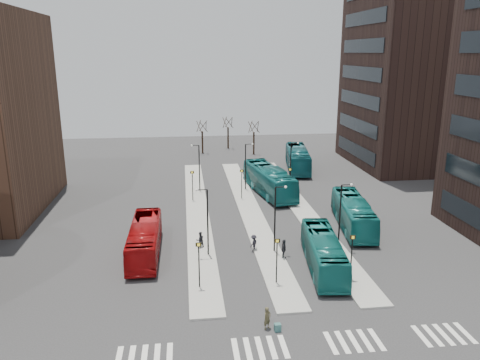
{
  "coord_description": "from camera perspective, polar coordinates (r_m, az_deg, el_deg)",
  "views": [
    {
      "loc": [
        -5.21,
        -20.65,
        17.57
      ],
      "look_at": [
        0.3,
        24.94,
        5.0
      ],
      "focal_mm": 35.0,
      "sensor_mm": 36.0,
      "label": 1
    }
  ],
  "objects": [
    {
      "name": "island_left",
      "position": [
        53.6,
        -5.23,
        -3.81
      ],
      "size": [
        2.5,
        45.0,
        0.15
      ],
      "primitive_type": "cube",
      "color": "#969691",
      "rests_on": "ground"
    },
    {
      "name": "island_mid",
      "position": [
        54.07,
        1.15,
        -3.57
      ],
      "size": [
        2.5,
        45.0,
        0.15
      ],
      "primitive_type": "cube",
      "color": "#969691",
      "rests_on": "ground"
    },
    {
      "name": "island_right",
      "position": [
        55.19,
        7.34,
        -3.3
      ],
      "size": [
        2.5,
        45.0,
        0.15
      ],
      "primitive_type": "cube",
      "color": "#969691",
      "rests_on": "ground"
    },
    {
      "name": "suitcase",
      "position": [
        32.0,
        4.6,
        -17.48
      ],
      "size": [
        0.45,
        0.38,
        0.53
      ],
      "primitive_type": "cube",
      "rotation": [
        0.0,
        0.0,
        0.1
      ],
      "color": "navy",
      "rests_on": "ground"
    },
    {
      "name": "red_bus",
      "position": [
        42.87,
        -11.53,
        -7.06
      ],
      "size": [
        2.52,
        10.65,
        2.96
      ],
      "primitive_type": "imported",
      "rotation": [
        0.0,
        0.0,
        -0.0
      ],
      "color": "#A10C0E",
      "rests_on": "ground"
    },
    {
      "name": "teal_bus_a",
      "position": [
        40.12,
        10.12,
        -8.63
      ],
      "size": [
        3.67,
        10.65,
        2.91
      ],
      "primitive_type": "imported",
      "rotation": [
        0.0,
        0.0,
        -0.12
      ],
      "color": "#156A66",
      "rests_on": "ground"
    },
    {
      "name": "teal_bus_b",
      "position": [
        59.78,
        3.55,
        -0.04
      ],
      "size": [
        5.13,
        13.1,
        3.56
      ],
      "primitive_type": "imported",
      "rotation": [
        0.0,
        0.0,
        0.17
      ],
      "color": "#146164",
      "rests_on": "ground"
    },
    {
      "name": "teal_bus_c",
      "position": [
        49.63,
        13.62,
        -3.95
      ],
      "size": [
        4.21,
        11.52,
        3.14
      ],
      "primitive_type": "imported",
      "rotation": [
        0.0,
        0.0,
        -0.14
      ],
      "color": "#166F6D",
      "rests_on": "ground"
    },
    {
      "name": "teal_bus_d",
      "position": [
        72.53,
        7.04,
        2.59
      ],
      "size": [
        4.8,
        12.83,
        3.49
      ],
      "primitive_type": "imported",
      "rotation": [
        0.0,
        0.0,
        -0.15
      ],
      "color": "#135760",
      "rests_on": "ground"
    },
    {
      "name": "traveller",
      "position": [
        31.94,
        3.34,
        -16.45
      ],
      "size": [
        0.67,
        0.63,
        1.54
      ],
      "primitive_type": "imported",
      "rotation": [
        0.0,
        0.0,
        0.61
      ],
      "color": "#443F29",
      "rests_on": "ground"
    },
    {
      "name": "commuter_a",
      "position": [
        43.7,
        -4.89,
        -7.31
      ],
      "size": [
        0.93,
        0.81,
        1.61
      ],
      "primitive_type": "imported",
      "rotation": [
        0.0,
        0.0,
        3.44
      ],
      "color": "black",
      "rests_on": "ground"
    },
    {
      "name": "commuter_b",
      "position": [
        41.55,
        5.36,
        -8.41
      ],
      "size": [
        0.63,
        1.12,
        1.8
      ],
      "primitive_type": "imported",
      "rotation": [
        0.0,
        0.0,
        1.38
      ],
      "color": "black",
      "rests_on": "ground"
    },
    {
      "name": "commuter_c",
      "position": [
        43.05,
        1.68,
        -7.67
      ],
      "size": [
        1.06,
        1.13,
        1.54
      ],
      "primitive_type": "imported",
      "rotation": [
        0.0,
        0.0,
        4.04
      ],
      "color": "black",
      "rests_on": "ground"
    },
    {
      "name": "crosswalk_stripes",
      "position": [
        31.06,
        7.75,
        -19.29
      ],
      "size": [
        22.35,
        2.4,
        0.01
      ],
      "color": "silver",
      "rests_on": "ground"
    },
    {
      "name": "tower_far",
      "position": [
        79.88,
        21.38,
        12.45
      ],
      "size": [
        20.12,
        20.0,
        30.0
      ],
      "color": "black",
      "rests_on": "ground"
    },
    {
      "name": "sign_poles",
      "position": [
        46.71,
        1.87,
        -3.64
      ],
      "size": [
        12.45,
        22.12,
        3.65
      ],
      "color": "black",
      "rests_on": "ground"
    },
    {
      "name": "lamp_posts",
      "position": [
        51.23,
        2.18,
        -0.55
      ],
      "size": [
        14.04,
        20.24,
        6.12
      ],
      "color": "black",
      "rests_on": "ground"
    },
    {
      "name": "bare_trees",
      "position": [
        85.0,
        -1.48,
        5.24
      ],
      "size": [
        10.97,
        8.14,
        5.9
      ],
      "color": "black",
      "rests_on": "ground"
    }
  ]
}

